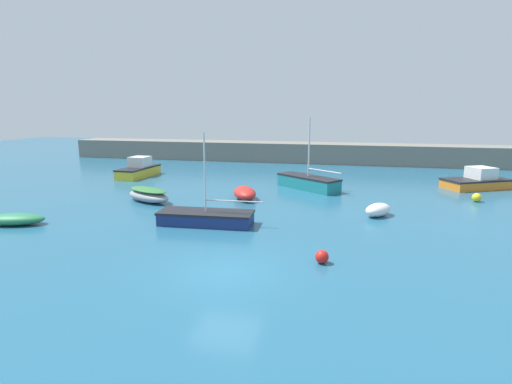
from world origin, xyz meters
TOP-DOWN VIEW (x-y plane):
  - ground_plane at (0.00, 0.00)m, footprint 120.00×120.00m
  - harbor_breakwater at (0.00, 31.54)m, footprint 56.25×3.80m
  - sailboat_twin_hulled at (1.36, 15.98)m, footprint 4.99×4.35m
  - rowboat_with_red_cover at (-8.10, 9.54)m, footprint 3.84×2.84m
  - dinghy_near_pier at (5.88, 9.19)m, footprint 1.90×2.06m
  - cabin_cruiser_white at (13.56, 19.12)m, footprint 5.27×4.18m
  - rowboat_blue_near at (-12.20, 3.24)m, footprint 3.20×1.97m
  - sailboat_short_mast at (-2.76, 5.52)m, footprint 5.38×1.93m
  - rowboat_white_midwater at (-2.33, 11.64)m, footprint 2.43×3.10m
  - motorboat_with_cabin at (-13.65, 18.27)m, footprint 2.04×4.73m
  - mooring_buoy_yellow at (12.22, 14.27)m, footprint 0.56×0.56m
  - mooring_buoy_red at (3.37, 1.54)m, footprint 0.52×0.52m

SIDE VIEW (x-z plane):
  - ground_plane at x=0.00m, z-range -0.20..0.00m
  - mooring_buoy_red at x=3.37m, z-range 0.00..0.52m
  - mooring_buoy_yellow at x=12.22m, z-range 0.00..0.56m
  - rowboat_blue_near at x=-12.20m, z-range 0.00..0.58m
  - dinghy_near_pier at x=5.88m, z-range 0.00..0.72m
  - sailboat_short_mast at x=-2.76m, z-range -1.97..2.69m
  - rowboat_white_midwater at x=-2.33m, z-range 0.00..0.81m
  - rowboat_with_red_cover at x=-8.10m, z-range 0.00..0.88m
  - sailboat_twin_hulled at x=1.36m, z-range -2.10..3.12m
  - cabin_cruiser_white at x=13.56m, z-range -0.24..1.34m
  - motorboat_with_cabin at x=-13.65m, z-range -0.23..1.48m
  - harbor_breakwater at x=0.00m, z-range 0.00..2.11m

